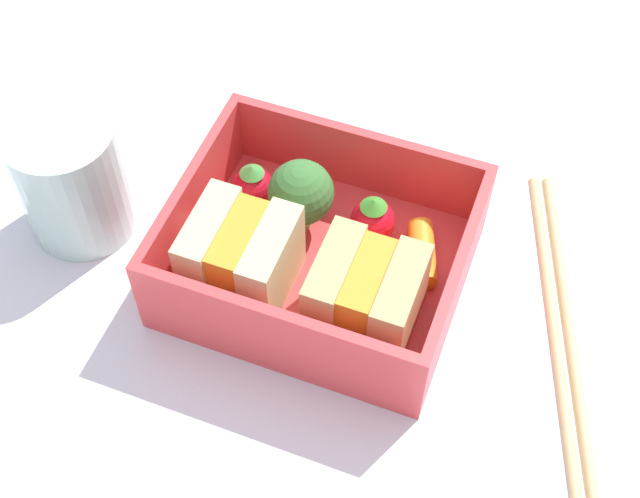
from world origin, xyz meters
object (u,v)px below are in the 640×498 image
Objects in this scene: sandwich_center_left at (241,256)px; broccoli_floret at (301,193)px; strawberry_far_left at (373,220)px; sandwich_left at (366,295)px; chopstick_pair at (562,324)px; carrot_stick_far_left at (422,254)px; strawberry_left at (253,186)px; drinking_glass at (72,179)px.

sandwich_center_left reaches higher than broccoli_floret.
sandwich_left is at bearing 104.90° from strawberry_far_left.
broccoli_floret reaches higher than chopstick_pair.
carrot_stick_far_left is 1.29× the size of strawberry_far_left.
sandwich_center_left is 5.35cm from broccoli_floret.
drinking_glass is (9.58, 4.39, 1.45)cm from strawberry_left.
broccoli_floret is 13.51cm from drinking_glass.
strawberry_left reaches higher than carrot_stick_far_left.
sandwich_left is 0.26× the size of chopstick_pair.
drinking_glass is at bearing 9.96° from carrot_stick_far_left.
strawberry_left is 0.15× the size of chopstick_pair.
sandwich_left and sandwich_center_left have the same top height.
chopstick_pair is at bearing 175.60° from strawberry_left.
sandwich_center_left is at bearing 45.03° from strawberry_far_left.
strawberry_left is at bearing -4.03° from carrot_stick_far_left.
chopstick_pair is (-17.87, -4.25, -3.39)cm from sandwich_center_left.
carrot_stick_far_left is 8.88cm from chopstick_pair.
sandwich_center_left is 18.67cm from chopstick_pair.
sandwich_center_left is 1.14× the size of broccoli_floret.
strawberry_left is (3.41, -0.67, -1.50)cm from broccoli_floret.
chopstick_pair is at bearing -166.61° from sandwich_center_left.
broccoli_floret is 0.23× the size of chopstick_pair.
carrot_stick_far_left is 1.35× the size of strawberry_left.
carrot_stick_far_left is (-9.17, -4.99, -1.78)cm from sandwich_center_left.
broccoli_floret is at bearing -164.04° from drinking_glass.
carrot_stick_far_left is at bearing -151.42° from sandwich_center_left.
drinking_glass reaches higher than strawberry_far_left.
strawberry_left is at bearing -72.47° from sandwich_center_left.
sandwich_left is at bearing 138.51° from broccoli_floret.
chopstick_pair is at bearing -174.40° from drinking_glass.
broccoli_floret is (5.76, -5.10, 0.34)cm from sandwich_left.
broccoli_floret is at bearing -107.26° from sandwich_center_left.
chopstick_pair is 2.62× the size of drinking_glass.
sandwich_left is 10.89cm from strawberry_left.
strawberry_far_left is (1.55, -5.81, -1.09)cm from sandwich_left.
drinking_glass is (18.75, -1.38, 0.29)cm from sandwich_left.
drinking_glass is at bearing -4.21° from sandwich_left.
broccoli_floret is (-1.58, -5.10, 0.34)cm from sandwich_center_left.
sandwich_left is 7.70cm from broccoli_floret.
strawberry_far_left is at bearing -170.44° from broccoli_floret.
sandwich_left is 7.35cm from sandwich_center_left.
carrot_stick_far_left is 3.53cm from strawberry_far_left.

